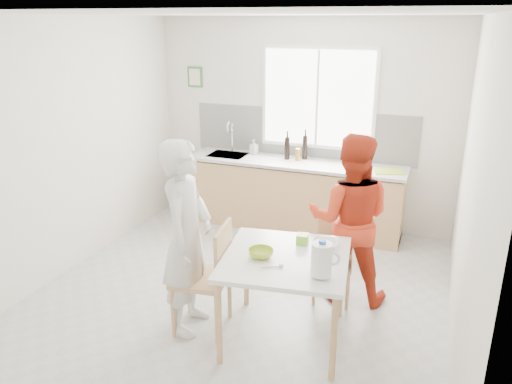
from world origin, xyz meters
TOP-DOWN VIEW (x-y plane):
  - ground at (0.00, 0.00)m, footprint 4.50×4.50m
  - room_shell at (0.00, 0.00)m, footprint 4.50×4.50m
  - window at (0.20, 2.23)m, footprint 1.50×0.06m
  - backsplash at (0.00, 2.24)m, footprint 3.00×0.02m
  - picture_frame at (-1.55, 2.23)m, footprint 0.22×0.03m
  - kitchen_counter at (-0.00, 1.95)m, footprint 2.84×0.64m
  - dining_table at (0.64, -0.45)m, footprint 1.16×1.16m
  - chair_left at (-0.03, -0.55)m, footprint 0.52×0.52m
  - chair_far at (0.87, 0.40)m, footprint 0.42×0.42m
  - person_white at (-0.21, -0.57)m, footprint 0.50×0.69m
  - person_red at (1.00, 0.43)m, footprint 0.90×0.74m
  - bowl_green at (0.45, -0.53)m, footprint 0.24×0.24m
  - bowl_white at (0.90, -0.16)m, footprint 0.26×0.26m
  - milk_jug at (1.00, -0.69)m, footprint 0.22×0.16m
  - green_box at (0.70, -0.16)m, footprint 0.11×0.11m
  - spoon at (0.59, -0.68)m, footprint 0.15×0.09m
  - cutting_board at (1.19, 1.90)m, footprint 0.41×0.34m
  - wine_bottle_a at (0.09, 2.10)m, footprint 0.07×0.07m
  - wine_bottle_b at (-0.13, 2.01)m, footprint 0.07×0.07m
  - jar_amber at (0.02, 2.00)m, footprint 0.06×0.06m
  - soap_bottle at (-0.63, 2.11)m, footprint 0.11×0.11m

SIDE VIEW (x-z plane):
  - ground at x=0.00m, z-range 0.00..0.00m
  - kitchen_counter at x=0.00m, z-range -0.27..1.10m
  - chair_far at x=0.87m, z-range 0.04..0.85m
  - chair_left at x=-0.03m, z-range 0.05..1.06m
  - dining_table at x=0.64m, z-range 0.31..1.11m
  - spoon at x=0.59m, z-range 0.80..0.81m
  - bowl_white at x=0.90m, z-range 0.79..0.85m
  - bowl_green at x=0.45m, z-range 0.79..0.86m
  - green_box at x=0.70m, z-range 0.79..0.88m
  - person_red at x=1.00m, z-range 0.00..1.68m
  - person_white at x=-0.21m, z-range 0.00..1.75m
  - cutting_board at x=1.19m, z-range 0.92..0.93m
  - milk_jug at x=1.00m, z-range 0.80..1.09m
  - jar_amber at x=0.02m, z-range 0.92..1.08m
  - soap_bottle at x=-0.63m, z-range 0.92..1.12m
  - wine_bottle_b at x=-0.13m, z-range 0.92..1.22m
  - wine_bottle_a at x=0.09m, z-range 0.92..1.24m
  - backsplash at x=0.00m, z-range 0.90..1.55m
  - room_shell at x=0.00m, z-range -0.61..3.89m
  - window at x=0.20m, z-range 1.05..2.35m
  - picture_frame at x=-1.55m, z-range 1.76..2.04m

